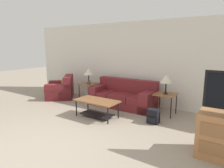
{
  "coord_description": "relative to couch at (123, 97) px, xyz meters",
  "views": [
    {
      "loc": [
        2.87,
        -1.95,
        1.85
      ],
      "look_at": [
        -0.16,
        2.58,
        0.8
      ],
      "focal_mm": 32.0,
      "sensor_mm": 36.0,
      "label": 1
    }
  ],
  "objects": [
    {
      "name": "ground_plane",
      "position": [
        0.17,
        -3.23,
        -0.3
      ],
      "size": [
        24.0,
        24.0,
        0.0
      ],
      "primitive_type": "plane",
      "color": "gray"
    },
    {
      "name": "wall_back",
      "position": [
        0.17,
        0.6,
        1.0
      ],
      "size": [
        9.0,
        0.06,
        2.6
      ],
      "color": "silver",
      "rests_on": "ground_plane"
    },
    {
      "name": "couch",
      "position": [
        0.0,
        0.0,
        0.0
      ],
      "size": [
        2.01,
        0.89,
        0.82
      ],
      "color": "maroon",
      "rests_on": "ground_plane"
    },
    {
      "name": "armchair",
      "position": [
        -2.38,
        -0.36,
        -0.01
      ],
      "size": [
        1.33,
        1.34,
        0.8
      ],
      "color": "maroon",
      "rests_on": "ground_plane"
    },
    {
      "name": "coffee_table",
      "position": [
        -0.07,
        -1.24,
        0.04
      ],
      "size": [
        1.14,
        0.59,
        0.46
      ],
      "color": "brown",
      "rests_on": "ground_plane"
    },
    {
      "name": "side_table_left",
      "position": [
        -1.34,
        -0.05,
        0.23
      ],
      "size": [
        0.55,
        0.55,
        0.58
      ],
      "color": "brown",
      "rests_on": "ground_plane"
    },
    {
      "name": "side_table_right",
      "position": [
        1.34,
        -0.05,
        0.23
      ],
      "size": [
        0.55,
        0.55,
        0.58
      ],
      "color": "brown",
      "rests_on": "ground_plane"
    },
    {
      "name": "table_lamp_left",
      "position": [
        -1.34,
        -0.05,
        0.69
      ],
      "size": [
        0.34,
        0.34,
        0.52
      ],
      "color": "black",
      "rests_on": "side_table_left"
    },
    {
      "name": "table_lamp_right",
      "position": [
        1.34,
        -0.05,
        0.69
      ],
      "size": [
        0.34,
        0.34,
        0.52
      ],
      "color": "black",
      "rests_on": "side_table_right"
    },
    {
      "name": "backpack",
      "position": [
        1.32,
        -0.81,
        -0.13
      ],
      "size": [
        0.27,
        0.29,
        0.35
      ],
      "color": "black",
      "rests_on": "ground_plane"
    },
    {
      "name": "picture_frame",
      "position": [
        -1.26,
        -0.14,
        0.35
      ],
      "size": [
        0.1,
        0.04,
        0.13
      ],
      "color": "#4C3828",
      "rests_on": "side_table_left"
    }
  ]
}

